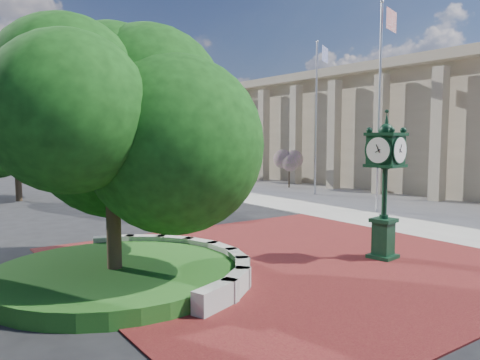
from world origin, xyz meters
name	(u,v)px	position (x,y,z in m)	size (l,w,h in m)	color
ground	(270,255)	(0.00, 0.00, 0.00)	(200.00, 200.00, 0.00)	black
plaza	(291,261)	(0.00, -1.00, 0.02)	(12.00, 12.00, 0.04)	maroon
sidewalk	(360,191)	(16.00, 10.00, 0.02)	(20.00, 50.00, 0.04)	#9E9B93
planter_wall	(195,259)	(-2.71, 0.00, 0.27)	(2.96, 6.77, 0.54)	#9E9B93
grass_bed	(115,276)	(-5.00, 0.00, 0.20)	(6.10, 6.10, 0.40)	#134516
civic_building	(405,129)	(23.60, 12.00, 4.33)	(17.35, 44.00, 8.60)	tan
tree_planter	(111,134)	(-5.00, 0.00, 3.72)	(5.20, 5.20, 6.33)	#38281C
tree_street	(17,145)	(-4.00, 18.00, 3.24)	(4.40, 4.40, 5.45)	#38281C
post_clock	(385,179)	(2.42, -2.39, 2.41)	(1.03, 1.03, 4.39)	black
parked_car	(64,165)	(4.19, 39.38, 0.79)	(1.87, 4.64, 1.58)	#5D180D
flagpole_a	(379,105)	(9.53, 3.47, 5.18)	(1.55, 0.48, 10.12)	silver
flagpole_b	(316,117)	(11.88, 10.13, 4.93)	(1.42, 0.70, 9.63)	silver
street_lamp_near	(120,117)	(4.87, 25.05, 5.25)	(2.01, 0.25, 8.95)	slate
shrub_near	(289,166)	(13.25, 14.17, 1.59)	(1.20, 1.20, 2.20)	#38281C
shrub_mid	(251,162)	(13.98, 19.73, 1.59)	(1.20, 1.20, 2.20)	#38281C
shrub_far	(203,161)	(12.22, 24.56, 1.59)	(1.20, 1.20, 2.20)	#38281C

